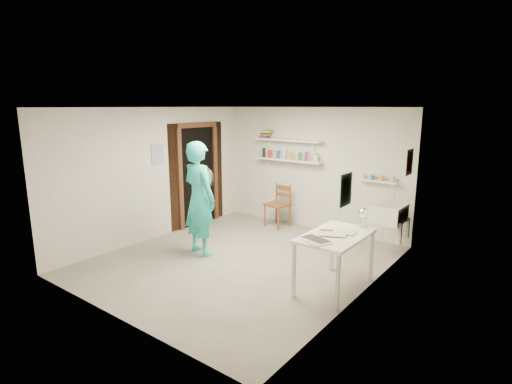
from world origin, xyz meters
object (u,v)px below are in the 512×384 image
Objects in this scene: man at (199,199)px; desk_lamp at (364,213)px; wall_clock at (207,178)px; wooden_chair at (277,205)px; belfast_sink at (389,213)px; work_table at (335,262)px.

man reaches higher than desk_lamp.
desk_lamp is at bearing -157.75° from man.
desk_lamp is at bearing 17.47° from wall_clock.
wall_clock is at bearing -71.27° from man.
desk_lamp is (2.57, 0.59, 0.05)m from man.
man is at bearing -71.27° from wall_clock.
wooden_chair is (0.22, 1.80, -0.79)m from wall_clock.
desk_lamp is (0.08, -1.26, 0.29)m from belfast_sink.
man is at bearing -167.11° from desk_lamp.
work_table is at bearing -112.42° from desk_lamp.
man reaches higher than wooden_chair.
desk_lamp reaches higher than work_table.
desk_lamp is at bearing 67.58° from work_table.
work_table is at bearing 7.26° from wall_clock.
work_table is (2.20, -1.89, -0.08)m from wooden_chair.
wall_clock is at bearing -89.18° from wooden_chair.
man is 13.03× the size of desk_lamp.
work_table is (-0.11, -1.73, -0.32)m from belfast_sink.
belfast_sink is at bearing 3.87° from wooden_chair.
wooden_chair is at bearing 149.20° from desk_lamp.
belfast_sink is at bearing 86.35° from work_table.
desk_lamp is (2.39, -1.42, 0.53)m from wooden_chair.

